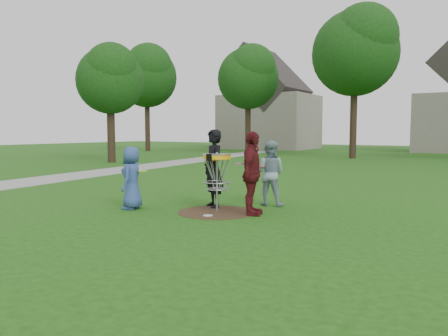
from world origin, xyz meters
The scene contains 11 objects.
ground centered at (0.00, 0.00, 0.00)m, with size 100.00×100.00×0.00m, color #19470F.
dirt_patch centered at (0.00, 0.00, 0.00)m, with size 1.80×1.80×0.01m, color #47331E.
concrete_path centered at (-10.00, 8.00, 0.01)m, with size 2.20×40.00×0.02m, color #9E9E99.
player_blue centered at (-1.96, -0.71, 0.75)m, with size 0.73×0.48×1.49m, color #304A86.
player_black centered at (-0.44, 0.51, 0.95)m, with size 0.69×0.46×1.90m, color black.
player_grey centered at (0.60, 1.49, 0.81)m, with size 0.79×0.62×1.63m, color #7B939F.
player_maroon centered at (0.82, 0.15, 0.93)m, with size 1.09×0.45×1.86m, color #551317.
disc_on_grass centered at (0.08, -0.48, 0.01)m, with size 0.22×0.22×0.02m, color silver.
disc_golf_basket centered at (0.00, 0.00, 1.02)m, with size 0.66×0.67×1.38m.
held_discs centered at (-0.23, 0.25, 1.06)m, with size 2.47×2.07×0.27m.
tree_row centered at (0.44, 20.67, 6.21)m, with size 51.20×17.42×9.90m.
Camera 1 is at (5.42, -8.29, 1.87)m, focal length 35.00 mm.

